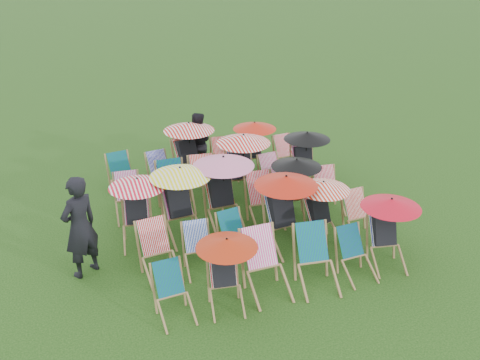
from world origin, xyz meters
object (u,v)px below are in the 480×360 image
object	(u,v)px
person_left	(80,227)
deckchair_0	(173,294)
deckchair_29	(287,154)
deckchair_5	(388,231)
person_rear	(197,143)

from	to	relation	value
person_left	deckchair_0	bearing A→B (deg)	92.49
deckchair_29	person_left	xyz separation A→B (m)	(-5.26, -2.83, 0.52)
deckchair_5	deckchair_0	bearing A→B (deg)	-167.44
deckchair_5	person_rear	xyz separation A→B (m)	(-2.01, 5.05, 0.12)
deckchair_5	person_left	bearing A→B (deg)	173.97
deckchair_29	person_rear	bearing A→B (deg)	159.35
person_left	person_rear	xyz separation A→B (m)	(3.10, 3.45, -0.16)
deckchair_0	deckchair_29	distance (m)	6.09
deckchair_29	person_left	size ratio (longest dim) A/B	0.44
deckchair_5	person_rear	size ratio (longest dim) A/B	0.81
person_rear	deckchair_5	bearing A→B (deg)	127.01
deckchair_5	person_left	world-z (taller)	person_left
person_left	deckchair_5	bearing A→B (deg)	130.24
deckchair_0	deckchair_5	world-z (taller)	deckchair_5
deckchair_0	deckchair_5	bearing A→B (deg)	-2.64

